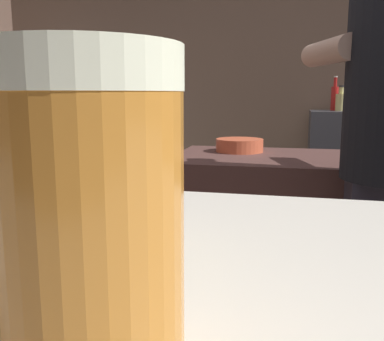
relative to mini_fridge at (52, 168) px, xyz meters
The scene contains 9 objects.
wall_back 2.19m from the mini_fridge, 12.61° to the left, with size 5.20×0.10×2.70m, color brown.
back_shelf 2.33m from the mini_fridge, ahead, with size 0.79×0.36×1.07m, color #3C3E43.
mini_fridge is the anchor object (origin of this frame).
mixing_bowl 1.92m from the mini_fridge, 33.47° to the right, with size 0.21×0.21×0.06m, color #CF5B39.
pint_glass_near 3.40m from the mini_fridge, 58.87° to the right, with size 0.07×0.07×0.13m.
pint_glass_far 3.24m from the mini_fridge, 59.06° to the right, with size 0.07×0.07×0.13m.
bottle_vinegar 2.17m from the mini_fridge, ahead, with size 0.05×0.05×0.24m.
bottle_soy 2.34m from the mini_fridge, ahead, with size 0.06×0.06×0.23m.
bottle_olive_oil 2.19m from the mini_fridge, ahead, with size 0.07×0.07×0.17m.
Camera 1 is at (-0.20, -1.27, 1.19)m, focal length 41.03 mm.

